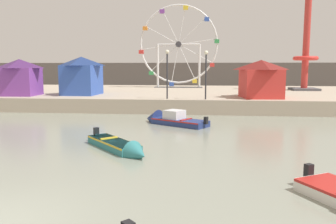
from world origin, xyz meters
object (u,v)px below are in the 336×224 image
drop_tower_red_tower (306,51)px  motorboat_teal_painted (121,147)px  carnival_booth_red_striped (261,78)px  promenade_lamp_far (167,67)px  motorboat_navy_blue (169,120)px  ferris_wheel_white_frame (179,46)px  carnival_booth_purple_stall (20,77)px  promenade_lamp_near (206,67)px  carnival_booth_blue_tent (82,75)px

drop_tower_red_tower → motorboat_teal_painted: bearing=-121.0°
carnival_booth_red_striped → promenade_lamp_far: 7.88m
motorboat_navy_blue → carnival_booth_red_striped: 10.16m
ferris_wheel_white_frame → carnival_booth_purple_stall: ferris_wheel_white_frame is taller
motorboat_teal_painted → promenade_lamp_near: 13.46m
carnival_booth_purple_stall → promenade_lamp_near: promenade_lamp_near is taller
promenade_lamp_near → carnival_booth_red_striped: bearing=24.4°
motorboat_navy_blue → carnival_booth_red_striped: bearing=-103.3°
carnival_booth_red_striped → carnival_booth_blue_tent: bearing=169.8°
motorboat_navy_blue → carnival_booth_purple_stall: size_ratio=1.36×
carnival_booth_blue_tent → carnival_booth_purple_stall: 5.36m
motorboat_navy_blue → drop_tower_red_tower: 21.88m
carnival_booth_blue_tent → promenade_lamp_near: size_ratio=1.01×
ferris_wheel_white_frame → promenade_lamp_far: ferris_wheel_white_frame is taller
promenade_lamp_near → promenade_lamp_far: (-3.07, 0.24, 0.04)m
carnival_booth_red_striped → promenade_lamp_far: promenade_lamp_far is taller
motorboat_navy_blue → carnival_booth_red_striped: carnival_booth_red_striped is taller
motorboat_teal_painted → motorboat_navy_blue: (1.36, 7.55, 0.07)m
carnival_booth_red_striped → carnival_booth_purple_stall: bearing=174.9°
carnival_booth_purple_stall → carnival_booth_red_striped: size_ratio=0.84×
carnival_booth_blue_tent → promenade_lamp_far: size_ratio=0.99×
carnival_booth_blue_tent → promenade_lamp_far: (8.24, -3.30, 0.74)m
promenade_lamp_near → motorboat_teal_painted: bearing=-106.8°
promenade_lamp_far → ferris_wheel_white_frame: bearing=90.7°
ferris_wheel_white_frame → promenade_lamp_far: size_ratio=2.59×
drop_tower_red_tower → carnival_booth_blue_tent: bearing=-159.6°
motorboat_navy_blue → promenade_lamp_near: 6.43m
ferris_wheel_white_frame → motorboat_navy_blue: bearing=-87.6°
carnival_booth_blue_tent → promenade_lamp_far: 8.91m
motorboat_navy_blue → drop_tower_red_tower: size_ratio=0.41×
ferris_wheel_white_frame → promenade_lamp_far: bearing=-89.3°
carnival_booth_blue_tent → carnival_booth_purple_stall: bearing=-163.0°
ferris_wheel_white_frame → promenade_lamp_near: size_ratio=2.64×
carnival_booth_purple_stall → carnival_booth_red_striped: bearing=-3.0°
promenade_lamp_near → ferris_wheel_white_frame: bearing=102.1°
carnival_booth_blue_tent → carnival_booth_purple_stall: carnival_booth_blue_tent is taller
drop_tower_red_tower → carnival_booth_purple_stall: bearing=-160.5°
carnival_booth_purple_stall → motorboat_teal_painted: bearing=-51.8°
drop_tower_red_tower → carnival_booth_blue_tent: drop_tower_red_tower is taller
ferris_wheel_white_frame → promenade_lamp_near: bearing=-77.9°
carnival_booth_red_striped → promenade_lamp_far: size_ratio=1.05×
drop_tower_red_tower → promenade_lamp_near: 16.07m
drop_tower_red_tower → promenade_lamp_far: 18.11m
carnival_booth_blue_tent → promenade_lamp_near: promenade_lamp_near is taller
motorboat_teal_painted → ferris_wheel_white_frame: ferris_wheel_white_frame is taller
promenade_lamp_near → promenade_lamp_far: size_ratio=0.98×
motorboat_teal_painted → ferris_wheel_white_frame: size_ratio=0.39×
drop_tower_red_tower → carnival_booth_purple_stall: 29.05m
motorboat_navy_blue → promenade_lamp_far: promenade_lamp_far is taller
ferris_wheel_white_frame → carnival_booth_red_striped: (7.80, -13.14, -3.42)m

